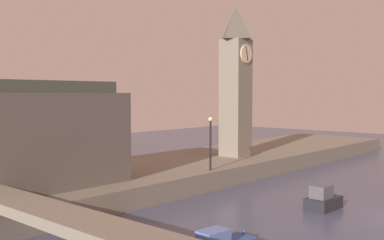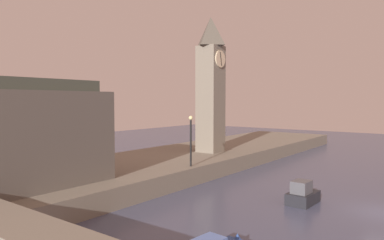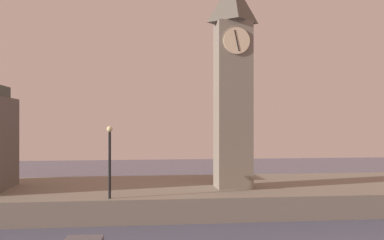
# 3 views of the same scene
# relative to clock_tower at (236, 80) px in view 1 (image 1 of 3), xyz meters

# --- Properties ---
(far_embankment) EXTENTS (70.00, 12.00, 1.50)m
(far_embankment) POSITION_rel_clock_tower_xyz_m (-7.37, 1.70, -8.28)
(far_embankment) COLOR slate
(far_embankment) RESTS_ON ground
(clock_tower) EXTENTS (2.60, 2.63, 14.56)m
(clock_tower) POSITION_rel_clock_tower_xyz_m (0.00, 0.00, 0.00)
(clock_tower) COLOR slate
(clock_tower) RESTS_ON far_embankment
(parliament_hall) EXTENTS (12.16, 6.03, 10.15)m
(parliament_hall) POSITION_rel_clock_tower_xyz_m (-21.76, 0.96, -4.02)
(parliament_hall) COLOR #5B544C
(parliament_hall) RESTS_ON far_embankment
(streetlamp) EXTENTS (0.36, 0.36, 4.32)m
(streetlamp) POSITION_rel_clock_tower_xyz_m (-8.23, -3.55, -4.88)
(streetlamp) COLOR black
(streetlamp) RESTS_ON far_embankment
(boat_barge_dark) EXTENTS (3.34, 1.63, 1.65)m
(boat_barge_dark) POSITION_rel_clock_tower_xyz_m (-8.09, -13.33, -8.44)
(boat_barge_dark) COLOR #232328
(boat_barge_dark) RESTS_ON ground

